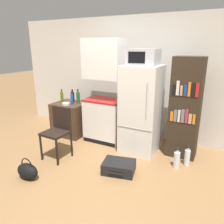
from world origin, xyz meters
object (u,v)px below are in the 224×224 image
object	(u,v)px
kitchen_hutch	(104,96)
bookshelf	(185,109)
water_bottle_middle	(177,159)
side_table	(71,119)
refrigerator	(141,110)
microwave	(143,57)
water_bottle_front	(187,157)
bottle_wine_dark	(73,97)
bowl	(66,104)
chair	(59,128)
bottle_olive_oil	(62,97)
handbag	(28,171)
bottle_blue_soda	(72,99)
bottle_amber_beer	(78,99)
bottle_green_tall	(78,97)
suitcase_large_flat	(119,167)

from	to	relation	value
kitchen_hutch	bookshelf	bearing A→B (deg)	2.53
bookshelf	water_bottle_middle	xyz separation A→B (m)	(0.02, -0.48, -0.73)
kitchen_hutch	water_bottle_middle	size ratio (longest dim) A/B	5.99
side_table	refrigerator	world-z (taller)	refrigerator
microwave	water_bottle_front	world-z (taller)	microwave
kitchen_hutch	bottle_wine_dark	xyz separation A→B (m)	(-0.81, 0.03, -0.12)
bowl	water_bottle_front	bearing A→B (deg)	-1.06
chair	side_table	bearing A→B (deg)	119.27
bottle_olive_oil	handbag	size ratio (longest dim) A/B	0.75
refrigerator	handbag	distance (m)	2.13
bottle_wine_dark	water_bottle_middle	world-z (taller)	bottle_wine_dark
kitchen_hutch	bookshelf	distance (m)	1.55
handbag	microwave	bearing A→B (deg)	55.68
side_table	microwave	world-z (taller)	microwave
kitchen_hutch	bottle_wine_dark	distance (m)	0.82
bottle_blue_soda	water_bottle_middle	size ratio (longest dim) A/B	0.79
microwave	refrigerator	bearing A→B (deg)	74.18
bottle_amber_beer	water_bottle_front	xyz separation A→B (m)	(2.45, -0.40, -0.63)
side_table	water_bottle_front	xyz separation A→B (m)	(2.53, -0.20, -0.21)
bottle_wine_dark	handbag	world-z (taller)	bottle_wine_dark
side_table	bottle_blue_soda	distance (m)	0.49
bottle_wine_dark	chair	xyz separation A→B (m)	(0.46, -1.01, -0.29)
microwave	bottle_green_tall	distance (m)	1.71
bookshelf	bottle_amber_beer	bearing A→B (deg)	178.23
bottle_olive_oil	microwave	bearing A→B (deg)	-1.48
side_table	kitchen_hutch	world-z (taller)	kitchen_hutch
microwave	chair	distance (m)	1.89
suitcase_large_flat	refrigerator	bearing A→B (deg)	76.58
refrigerator	water_bottle_middle	world-z (taller)	refrigerator
bottle_amber_beer	bottle_olive_oil	distance (m)	0.36
bottle_green_tall	water_bottle_front	bearing A→B (deg)	-6.66
microwave	water_bottle_middle	bearing A→B (deg)	-23.37
bottle_amber_beer	bottle_olive_oil	size ratio (longest dim) A/B	0.53
bottle_green_tall	bottle_blue_soda	bearing A→B (deg)	-109.97
bottle_amber_beer	bottle_wine_dark	world-z (taller)	bottle_wine_dark
chair	bookshelf	bearing A→B (deg)	31.25
bookshelf	bowl	distance (m)	2.37
side_table	bottle_wine_dark	distance (m)	0.48
bottle_blue_soda	bowl	bearing A→B (deg)	-139.99
water_bottle_front	water_bottle_middle	world-z (taller)	water_bottle_front
microwave	bowl	xyz separation A→B (m)	(-1.62, -0.13, -0.99)
microwave	bottle_wine_dark	bearing A→B (deg)	176.02
bowl	water_bottle_middle	size ratio (longest dim) A/B	0.46
bottle_green_tall	bowl	world-z (taller)	bottle_green_tall
side_table	chair	distance (m)	1.05
bottle_green_tall	bottle_wine_dark	size ratio (longest dim) A/B	1.08
water_bottle_middle	refrigerator	bearing A→B (deg)	156.52
bottle_olive_oil	handbag	bearing A→B (deg)	-66.97
bottle_wine_dark	water_bottle_middle	xyz separation A→B (m)	(2.38, -0.44, -0.68)
bottle_blue_soda	bottle_olive_oil	xyz separation A→B (m)	(-0.35, 0.09, 0.00)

